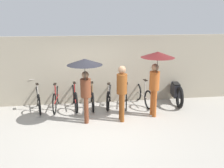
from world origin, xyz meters
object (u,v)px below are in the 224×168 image
object	(u,v)px
parked_bicycle_2	(74,98)
parked_bicycle_4	(109,96)
pedestrian_center	(122,89)
parked_bicycle_6	(143,95)
motorcycle	(176,91)
parked_bicycle_5	(126,96)
parked_bicycle_1	(57,98)
parked_bicycle_0	(38,99)
pedestrian_trailing	(156,66)
parked_bicycle_3	(92,97)
pedestrian_leading	(85,73)

from	to	relation	value
parked_bicycle_2	parked_bicycle_4	distance (m)	1.25
pedestrian_center	parked_bicycle_6	bearing A→B (deg)	-130.86
parked_bicycle_2	motorcycle	size ratio (longest dim) A/B	0.86
parked_bicycle_5	pedestrian_center	xyz separation A→B (m)	(-0.41, -1.33, 0.67)
parked_bicycle_2	pedestrian_center	xyz separation A→B (m)	(1.47, -1.32, 0.65)
parked_bicycle_1	motorcycle	distance (m)	4.41
parked_bicycle_0	parked_bicycle_4	xyz separation A→B (m)	(2.50, 0.06, -0.01)
parked_bicycle_5	pedestrian_trailing	distance (m)	1.91
parked_bicycle_4	pedestrian_center	distance (m)	1.54
parked_bicycle_4	pedestrian_trailing	bearing A→B (deg)	-120.62
parked_bicycle_0	parked_bicycle_3	world-z (taller)	same
parked_bicycle_2	pedestrian_trailing	xyz separation A→B (m)	(2.58, -1.17, 1.31)
parked_bicycle_1	parked_bicycle_5	distance (m)	2.50
parked_bicycle_3	parked_bicycle_5	xyz separation A→B (m)	(1.25, -0.04, 0.00)
parked_bicycle_4	pedestrian_trailing	world-z (taller)	pedestrian_trailing
parked_bicycle_6	pedestrian_trailing	size ratio (longest dim) A/B	0.79
parked_bicycle_0	parked_bicycle_5	world-z (taller)	parked_bicycle_5
parked_bicycle_0	parked_bicycle_6	xyz separation A→B (m)	(3.75, 0.04, -0.02)
parked_bicycle_0	parked_bicycle_1	bearing A→B (deg)	-98.47
parked_bicycle_2	pedestrian_trailing	world-z (taller)	pedestrian_trailing
parked_bicycle_6	pedestrian_trailing	xyz separation A→B (m)	(0.08, -1.20, 1.34)
parked_bicycle_4	motorcycle	size ratio (longest dim) A/B	0.84
parked_bicycle_5	pedestrian_trailing	xyz separation A→B (m)	(0.70, -1.18, 1.33)
parked_bicycle_1	parked_bicycle_6	world-z (taller)	parked_bicycle_6
parked_bicycle_1	pedestrian_leading	bearing A→B (deg)	-141.48
parked_bicycle_1	motorcycle	size ratio (longest dim) A/B	0.88
pedestrian_leading	parked_bicycle_6	bearing A→B (deg)	-141.89
parked_bicycle_5	parked_bicycle_6	size ratio (longest dim) A/B	0.99
parked_bicycle_1	parked_bicycle_4	xyz separation A→B (m)	(1.88, 0.02, -0.02)
motorcycle	parked_bicycle_4	bearing A→B (deg)	99.11
parked_bicycle_3	motorcycle	distance (m)	3.16
parked_bicycle_0	pedestrian_trailing	world-z (taller)	pedestrian_trailing
parked_bicycle_3	parked_bicycle_5	distance (m)	1.25
parked_bicycle_3	pedestrian_trailing	distance (m)	2.66
parked_bicycle_4	pedestrian_leading	xyz separation A→B (m)	(-0.89, -1.42, 1.23)
pedestrian_leading	parked_bicycle_5	bearing A→B (deg)	-132.72
parked_bicycle_5	pedestrian_trailing	size ratio (longest dim) A/B	0.79
motorcycle	pedestrian_leading	bearing A→B (deg)	121.57
parked_bicycle_1	pedestrian_trailing	bearing A→B (deg)	-107.30
pedestrian_trailing	parked_bicycle_5	bearing A→B (deg)	-67.69
parked_bicycle_6	parked_bicycle_1	bearing A→B (deg)	81.21
parked_bicycle_4	pedestrian_trailing	distance (m)	2.24
parked_bicycle_1	parked_bicycle_2	distance (m)	0.63
pedestrian_center	parked_bicycle_3	bearing A→B (deg)	-61.83
parked_bicycle_2	pedestrian_trailing	size ratio (longest dim) A/B	0.81
parked_bicycle_0	motorcycle	size ratio (longest dim) A/B	0.83
parked_bicycle_1	pedestrian_center	size ratio (longest dim) A/B	1.02
parked_bicycle_0	pedestrian_center	size ratio (longest dim) A/B	0.95
pedestrian_trailing	parked_bicycle_4	bearing A→B (deg)	-51.04
parked_bicycle_1	motorcycle	world-z (taller)	parked_bicycle_1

